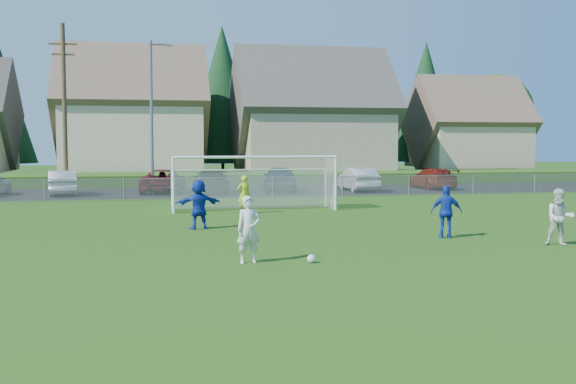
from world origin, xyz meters
name	(u,v)px	position (x,y,z in m)	size (l,w,h in m)	color
ground	(358,279)	(0.00, 0.00, 0.00)	(160.00, 160.00, 0.00)	#193D0C
asphalt_lot	(226,191)	(0.00, 27.50, 0.01)	(60.00, 60.00, 0.00)	black
grass_embankment	(214,179)	(0.00, 35.00, 0.40)	(70.00, 6.00, 0.80)	#1E420F
soccer_ball	(311,259)	(-0.58, 2.17, 0.11)	(0.22, 0.22, 0.22)	white
player_white_a	(249,229)	(-2.16, 2.50, 0.87)	(0.63, 0.42, 1.74)	silver
player_white_b	(560,217)	(7.43, 3.53, 0.86)	(0.83, 0.65, 1.71)	silver
player_blue_a	(446,212)	(4.78, 5.71, 0.85)	(1.00, 0.42, 1.70)	#122FA9
player_blue_b	(199,204)	(-2.94, 9.58, 0.89)	(1.64, 0.52, 1.77)	#122FA9
goalkeeper	(244,195)	(-0.65, 14.36, 0.83)	(0.61, 0.40, 1.66)	#B2CE18
car_b	(63,183)	(-9.68, 26.76, 0.72)	(1.52, 4.34, 1.43)	#BEBEBE
car_c	(163,181)	(-3.85, 27.41, 0.72)	(2.38, 5.15, 1.43)	#580A13
car_d	(211,181)	(-1.02, 26.41, 0.73)	(2.04, 5.02, 1.46)	black
car_e	(280,179)	(3.36, 27.03, 0.81)	(1.91, 4.75, 1.62)	#121E42
car_f	(358,179)	(8.33, 26.41, 0.74)	(1.57, 4.50, 1.48)	#B5B5B5
car_g	(432,178)	(13.76, 27.33, 0.69)	(1.93, 4.74, 1.38)	maroon
soccer_goal	(253,174)	(0.00, 16.05, 1.63)	(7.42, 1.90, 2.50)	white
chainlink_fence	(237,187)	(0.00, 22.00, 0.63)	(52.06, 0.06, 1.20)	gray
streetlight	(152,112)	(-4.45, 26.00, 4.84)	(1.38, 0.18, 9.00)	slate
utility_pole	(64,107)	(-9.50, 27.00, 5.15)	(1.60, 0.26, 10.00)	#473321
houses_row	(229,92)	(1.97, 42.46, 7.33)	(53.90, 11.45, 13.27)	tan
tree_row	(211,101)	(1.04, 48.74, 6.91)	(65.98, 12.36, 13.80)	#382616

